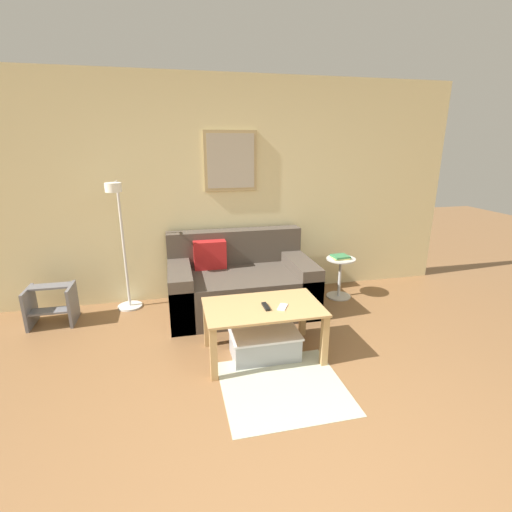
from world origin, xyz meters
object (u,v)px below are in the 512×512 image
object	(u,v)px
book_stack	(340,257)
step_stool	(51,304)
floor_lamp	(121,239)
couch	(240,284)
storage_bin	(265,344)
side_table	(340,274)
cell_phone	(283,307)
coffee_table	(263,315)
remote_control	(266,307)

from	to	relation	value
book_stack	step_stool	xyz separation A→B (m)	(-3.21, 0.02, -0.30)
floor_lamp	step_stool	size ratio (longest dim) A/B	3.29
couch	storage_bin	size ratio (longest dim) A/B	2.62
side_table	cell_phone	distance (m)	1.57
coffee_table	book_stack	bearing A→B (deg)	41.09
couch	coffee_table	distance (m)	1.02
storage_bin	step_stool	bearing A→B (deg)	151.07
floor_lamp	remote_control	xyz separation A→B (m)	(1.27, -1.23, -0.36)
storage_bin	remote_control	xyz separation A→B (m)	(0.01, -0.01, 0.37)
storage_bin	book_stack	bearing A→B (deg)	42.03
remote_control	step_stool	size ratio (longest dim) A/B	0.34
couch	step_stool	bearing A→B (deg)	178.12
storage_bin	coffee_table	bearing A→B (deg)	109.73
book_stack	step_stool	bearing A→B (deg)	179.60
floor_lamp	coffee_table	bearing A→B (deg)	-43.48
storage_bin	cell_phone	bearing A→B (deg)	-15.31
book_stack	cell_phone	xyz separation A→B (m)	(-1.06, -1.13, -0.04)
coffee_table	cell_phone	bearing A→B (deg)	-23.32
floor_lamp	remote_control	size ratio (longest dim) A/B	9.66
step_stool	book_stack	bearing A→B (deg)	-0.40
coffee_table	side_table	xyz separation A→B (m)	(1.23, 1.06, -0.09)
side_table	book_stack	xyz separation A→B (m)	(-0.01, -0.00, 0.22)
couch	cell_phone	distance (m)	1.11
couch	coffee_table	size ratio (longest dim) A/B	1.56
book_stack	cell_phone	bearing A→B (deg)	-133.29
storage_bin	side_table	size ratio (longest dim) A/B	1.21
cell_phone	book_stack	bearing A→B (deg)	76.09
book_stack	remote_control	bearing A→B (deg)	-137.55
remote_control	book_stack	bearing A→B (deg)	41.10
couch	remote_control	bearing A→B (deg)	-88.47
storage_bin	floor_lamp	bearing A→B (deg)	136.10
coffee_table	cell_phone	distance (m)	0.19
book_stack	cell_phone	world-z (taller)	book_stack
couch	storage_bin	bearing A→B (deg)	-88.73
coffee_table	book_stack	distance (m)	1.62
cell_phone	step_stool	distance (m)	2.45
cell_phone	floor_lamp	bearing A→B (deg)	167.66
coffee_table	floor_lamp	distance (m)	1.79
storage_bin	remote_control	distance (m)	0.37
book_stack	remote_control	distance (m)	1.63
floor_lamp	side_table	size ratio (longest dim) A/B	2.92
storage_bin	step_stool	xyz separation A→B (m)	(-2.00, 1.11, 0.10)
coffee_table	cell_phone	size ratio (longest dim) A/B	7.21
book_stack	side_table	bearing A→B (deg)	2.00
book_stack	step_stool	size ratio (longest dim) A/B	0.46
book_stack	coffee_table	bearing A→B (deg)	-138.91
storage_bin	book_stack	xyz separation A→B (m)	(1.20, 1.09, 0.40)
floor_lamp	remote_control	distance (m)	1.80
couch	step_stool	xyz separation A→B (m)	(-1.98, 0.07, -0.07)
couch	side_table	size ratio (longest dim) A/B	3.18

